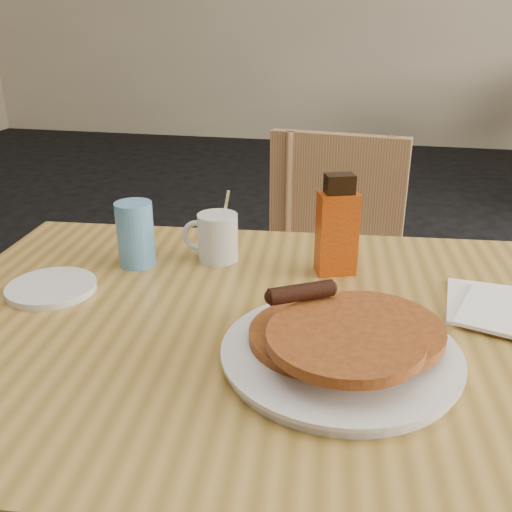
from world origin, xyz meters
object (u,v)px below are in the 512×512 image
(pancake_plate, at_px, (342,345))
(coffee_mug, at_px, (217,236))
(syrup_bottle, at_px, (337,229))
(chair_main_far, at_px, (330,263))
(blue_tumbler, at_px, (135,234))
(main_table, at_px, (293,346))

(pancake_plate, height_order, coffee_mug, coffee_mug)
(coffee_mug, xyz_separation_m, syrup_bottle, (0.22, -0.01, 0.04))
(chair_main_far, height_order, coffee_mug, coffee_mug)
(coffee_mug, height_order, syrup_bottle, syrup_bottle)
(pancake_plate, xyz_separation_m, blue_tumbler, (-0.40, 0.25, 0.04))
(chair_main_far, distance_m, blue_tumbler, 0.74)
(pancake_plate, distance_m, syrup_bottle, 0.29)
(blue_tumbler, bearing_deg, coffee_mug, 20.79)
(main_table, distance_m, coffee_mug, 0.29)
(pancake_plate, relative_size, syrup_bottle, 1.77)
(syrup_bottle, bearing_deg, main_table, -122.95)
(main_table, xyz_separation_m, syrup_bottle, (0.04, 0.20, 0.13))
(chair_main_far, height_order, blue_tumbler, chair_main_far)
(main_table, height_order, syrup_bottle, syrup_bottle)
(chair_main_far, xyz_separation_m, blue_tumbler, (-0.31, -0.61, 0.29))
(blue_tumbler, bearing_deg, chair_main_far, 62.56)
(main_table, xyz_separation_m, blue_tumbler, (-0.32, 0.16, 0.10))
(chair_main_far, xyz_separation_m, coffee_mug, (-0.18, -0.55, 0.28))
(coffee_mug, relative_size, blue_tumbler, 1.18)
(syrup_bottle, bearing_deg, blue_tumbler, 166.00)
(chair_main_far, bearing_deg, blue_tumbler, -110.08)
(coffee_mug, distance_m, blue_tumbler, 0.15)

